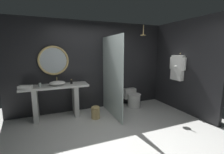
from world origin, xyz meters
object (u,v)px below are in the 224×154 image
Objects in this scene: soap_dispenser at (71,82)px; tumbler_cup at (40,85)px; hanging_bathrobe at (177,67)px; vessel_sink at (57,83)px; rain_shower_head at (143,34)px; toilet at (133,98)px; folded_hand_towel at (25,87)px; round_wall_mirror at (54,61)px; waste_bin at (96,112)px.

tumbler_cup is at bearing -174.34° from soap_dispenser.
vessel_sink is at bearing 167.18° from hanging_bathrobe.
rain_shower_head reaches higher than toilet.
round_wall_mirror is at bearing 33.03° from folded_hand_towel.
waste_bin is at bearing -43.23° from soap_dispenser.
tumbler_cup is 0.35× the size of folded_hand_towel.
vessel_sink is at bearing 3.37° from tumbler_cup.
vessel_sink is at bearing 153.72° from waste_bin.
rain_shower_head is 2.61m from waste_bin.
hanging_bathrobe is 2.33× the size of waste_bin.
hanging_bathrobe is at bearing -12.82° from vessel_sink.
round_wall_mirror is (-0.05, 0.28, 0.56)m from vessel_sink.
toilet is at bearing 2.67° from folded_hand_towel.
hanging_bathrobe is 1.63m from toilet.
tumbler_cup is 0.79× the size of soap_dispenser.
vessel_sink is 1.25m from waste_bin.
hanging_bathrobe is 2.74× the size of folded_hand_towel.
toilet is (2.64, 0.01, -0.66)m from tumbler_cup.
tumbler_cup is 0.16× the size of toilet.
rain_shower_head reaches higher than soap_dispenser.
tumbler_cup is (-0.41, -0.02, -0.01)m from vessel_sink.
hanging_bathrobe is 1.27× the size of toilet.
vessel_sink is at bearing -80.06° from round_wall_mirror.
tumbler_cup is at bearing -179.88° from toilet.
soap_dispenser is 0.41× the size of rain_shower_head.
round_wall_mirror is 1.01× the size of hanging_bathrobe.
toilet is 2.17× the size of folded_hand_towel.
round_wall_mirror is at bearing 142.54° from waste_bin.
folded_hand_towel is at bearing -177.33° from toilet.
tumbler_cup is 3.15m from rain_shower_head.
rain_shower_head is (2.09, -0.22, 1.31)m from soap_dispenser.
round_wall_mirror is 2.58× the size of rain_shower_head.
hanging_bathrobe is at bearing -11.08° from tumbler_cup.
tumbler_cup is at bearing -140.02° from round_wall_mirror.
toilet is at bearing -0.48° from vessel_sink.
tumbler_cup is 0.74m from round_wall_mirror.
round_wall_mirror is 2.76× the size of folded_hand_towel.
folded_hand_towel is at bearing -169.07° from soap_dispenser.
tumbler_cup is 0.13× the size of hanging_bathrobe.
waste_bin is (0.93, -0.71, -1.33)m from round_wall_mirror.
soap_dispenser is at bearing 5.66° from tumbler_cup.
hanging_bathrobe is (3.27, -0.74, 0.36)m from vessel_sink.
tumbler_cup is 0.32× the size of rain_shower_head.
round_wall_mirror reaches higher than vessel_sink.
rain_shower_head reaches higher than round_wall_mirror.
vessel_sink is 1.22× the size of waste_bin.
toilet is at bearing 145.01° from hanging_bathrobe.
round_wall_mirror is (-0.41, 0.23, 0.57)m from soap_dispenser.
round_wall_mirror reaches higher than folded_hand_towel.
rain_shower_head reaches higher than waste_bin.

